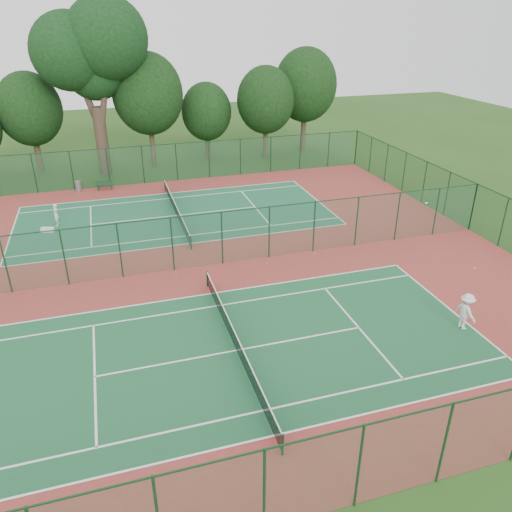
{
  "coord_description": "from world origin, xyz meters",
  "views": [
    {
      "loc": [
        -4.7,
        -27.49,
        14.38
      ],
      "look_at": [
        2.9,
        -2.73,
        1.6
      ],
      "focal_mm": 35.0,
      "sensor_mm": 36.0,
      "label": 1
    }
  ],
  "objects_px": {
    "player_near": "(466,311)",
    "kit_bag": "(48,230)",
    "trash_bin": "(78,186)",
    "bench": "(105,185)",
    "big_tree": "(91,50)",
    "player_far": "(56,215)"
  },
  "relations": [
    {
      "from": "player_near",
      "to": "trash_bin",
      "type": "xyz_separation_m",
      "value": [
        -18.71,
        27.81,
        -0.51
      ]
    },
    {
      "from": "bench",
      "to": "kit_bag",
      "type": "height_order",
      "value": "bench"
    },
    {
      "from": "player_near",
      "to": "big_tree",
      "type": "distance_m",
      "value": 38.07
    },
    {
      "from": "kit_bag",
      "to": "trash_bin",
      "type": "bearing_deg",
      "value": 95.39
    },
    {
      "from": "bench",
      "to": "trash_bin",
      "type": "bearing_deg",
      "value": 179.89
    },
    {
      "from": "trash_bin",
      "to": "kit_bag",
      "type": "distance_m",
      "value": 8.98
    },
    {
      "from": "player_far",
      "to": "bench",
      "type": "bearing_deg",
      "value": 162.81
    },
    {
      "from": "trash_bin",
      "to": "bench",
      "type": "height_order",
      "value": "trash_bin"
    },
    {
      "from": "big_tree",
      "to": "trash_bin",
      "type": "bearing_deg",
      "value": -116.9
    },
    {
      "from": "kit_bag",
      "to": "player_far",
      "type": "bearing_deg",
      "value": 79.39
    },
    {
      "from": "trash_bin",
      "to": "kit_bag",
      "type": "relative_size",
      "value": 1.06
    },
    {
      "from": "player_near",
      "to": "trash_bin",
      "type": "bearing_deg",
      "value": 27.75
    },
    {
      "from": "player_near",
      "to": "kit_bag",
      "type": "relative_size",
      "value": 2.17
    },
    {
      "from": "kit_bag",
      "to": "big_tree",
      "type": "height_order",
      "value": "big_tree"
    },
    {
      "from": "player_near",
      "to": "kit_bag",
      "type": "xyz_separation_m",
      "value": [
        -20.77,
        19.07,
        -0.81
      ]
    },
    {
      "from": "player_far",
      "to": "kit_bag",
      "type": "distance_m",
      "value": 1.45
    },
    {
      "from": "player_far",
      "to": "kit_bag",
      "type": "height_order",
      "value": "player_far"
    },
    {
      "from": "bench",
      "to": "player_near",
      "type": "bearing_deg",
      "value": -53.49
    },
    {
      "from": "player_far",
      "to": "bench",
      "type": "relative_size",
      "value": 1.12
    },
    {
      "from": "player_near",
      "to": "player_far",
      "type": "relative_size",
      "value": 1.17
    },
    {
      "from": "trash_bin",
      "to": "player_near",
      "type": "bearing_deg",
      "value": -56.07
    },
    {
      "from": "player_far",
      "to": "bench",
      "type": "height_order",
      "value": "player_far"
    }
  ]
}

